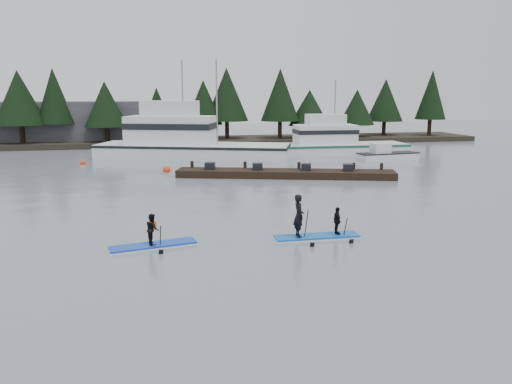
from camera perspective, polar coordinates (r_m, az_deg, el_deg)
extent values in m
plane|color=gray|center=(19.85, 3.56, -6.45)|extent=(160.00, 160.00, 0.00)
cube|color=#2D281E|center=(60.70, -6.99, 5.79)|extent=(70.00, 8.00, 0.60)
cube|color=#4C4C51|center=(62.96, -20.10, 7.40)|extent=(18.00, 6.00, 5.00)
cube|color=white|center=(47.46, -7.16, 4.05)|extent=(18.46, 10.62, 2.38)
cube|color=white|center=(47.81, -9.73, 7.01)|extent=(8.75, 6.04, 2.57)
cylinder|color=gray|center=(47.34, -8.37, 10.09)|extent=(0.14, 0.14, 7.66)
cube|color=white|center=(50.89, 9.54, 4.44)|extent=(13.28, 4.15, 1.88)
cube|color=white|center=(50.20, 7.90, 6.55)|extent=(6.01, 2.88, 1.88)
cylinder|color=gray|center=(50.36, 8.98, 8.96)|extent=(0.14, 0.14, 6.14)
cube|color=white|center=(47.16, 14.85, 3.97)|extent=(5.81, 2.36, 0.66)
cube|color=black|center=(36.25, 3.34, 2.11)|extent=(15.67, 6.43, 0.52)
sphere|color=#F53E0C|center=(49.57, 10.03, 4.13)|extent=(0.64, 0.64, 0.64)
sphere|color=#F53E0C|center=(39.31, -10.17, 2.28)|extent=(0.60, 0.60, 0.60)
sphere|color=#F53E0C|center=(45.26, -19.18, 3.00)|extent=(0.48, 0.48, 0.48)
cube|color=#1441BC|center=(20.38, -11.68, -6.01)|extent=(3.51, 1.51, 0.13)
imported|color=black|center=(20.19, -11.76, -4.16)|extent=(0.58, 0.68, 1.24)
cube|color=orange|center=(20.15, -11.77, -3.75)|extent=(0.33, 0.26, 0.32)
cylinder|color=black|center=(20.16, -10.88, -5.51)|extent=(0.09, 0.88, 1.49)
cube|color=#1357B6|center=(21.30, 6.94, -5.09)|extent=(3.61, 0.86, 0.13)
imported|color=black|center=(20.81, 4.91, -2.71)|extent=(0.43, 0.65, 1.79)
cylinder|color=black|center=(20.79, 5.72, -3.98)|extent=(0.18, 0.98, 1.68)
imported|color=black|center=(21.42, 9.26, -3.26)|extent=(0.29, 0.69, 1.18)
cylinder|color=black|center=(21.44, 10.06, -4.56)|extent=(0.16, 0.86, 1.46)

